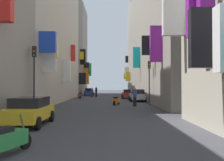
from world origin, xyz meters
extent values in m
plane|color=#38383D|center=(0.00, 30.00, 0.00)|extent=(140.00, 140.00, 0.00)
cube|color=yellow|center=(-4.40, 18.78, 5.06)|extent=(1.20, 0.50, 1.45)
cube|color=white|center=(-4.44, 18.57, 3.94)|extent=(1.11, 0.37, 1.62)
cube|color=blue|center=(-4.33, 17.57, 5.47)|extent=(1.33, 0.46, 1.65)
cube|color=#BCB29E|center=(-8.00, 31.22, 9.03)|extent=(6.00, 21.88, 18.07)
cube|color=red|center=(-4.68, 33.66, 6.64)|extent=(0.64, 0.40, 2.35)
cube|color=white|center=(-4.53, 27.50, 3.73)|extent=(0.93, 0.50, 2.62)
cube|color=slate|center=(-8.00, 45.69, 9.44)|extent=(6.00, 7.06, 18.88)
cube|color=black|center=(-4.49, 45.17, 7.37)|extent=(1.01, 0.52, 2.93)
cube|color=yellow|center=(-4.63, 44.05, 7.49)|extent=(0.73, 0.38, 1.43)
cube|color=black|center=(-4.38, 43.62, 3.21)|extent=(1.25, 0.64, 2.13)
cube|color=gray|center=(-8.00, 54.61, 9.76)|extent=(6.00, 10.78, 19.51)
cube|color=blue|center=(-4.65, 52.96, 4.28)|extent=(0.71, 0.62, 2.14)
cube|color=green|center=(-4.43, 58.10, 5.75)|extent=(1.14, 0.52, 3.03)
cube|color=yellow|center=(-4.37, 50.48, 3.30)|extent=(1.25, 0.47, 2.16)
cube|color=orange|center=(-4.45, 49.87, 4.19)|extent=(1.11, 0.55, 2.75)
cube|color=black|center=(-4.42, 51.59, 5.64)|extent=(1.16, 0.65, 2.55)
cube|color=purple|center=(4.70, 8.02, 4.93)|extent=(0.60, 0.50, 2.37)
cube|color=white|center=(4.35, 11.94, 6.06)|extent=(1.29, 0.43, 2.33)
cube|color=purple|center=(4.56, 8.63, 5.11)|extent=(0.89, 0.49, 1.92)
cube|color=black|center=(4.35, 7.01, 3.82)|extent=(1.31, 0.41, 2.28)
cube|color=gray|center=(8.00, 32.74, 9.64)|extent=(6.00, 34.71, 19.28)
cube|color=#19B2BF|center=(4.48, 33.56, 5.99)|extent=(1.04, 0.37, 2.98)
cube|color=purple|center=(4.50, 18.41, 5.47)|extent=(0.99, 0.47, 3.02)
cube|color=black|center=(4.36, 21.65, 5.86)|extent=(1.28, 0.36, 1.86)
cube|color=gray|center=(8.00, 55.05, 10.50)|extent=(6.00, 9.90, 20.99)
cube|color=yellow|center=(4.44, 56.29, 4.16)|extent=(1.11, 0.50, 1.41)
cube|color=black|center=(4.66, 57.27, 8.18)|extent=(0.68, 0.43, 1.58)
cube|color=white|center=(4.53, 55.68, 4.91)|extent=(0.93, 0.40, 2.62)
cube|color=yellow|center=(4.50, 51.02, 3.83)|extent=(0.99, 0.45, 1.92)
cube|color=navy|center=(-3.44, 46.79, 0.61)|extent=(1.67, 4.06, 0.62)
cube|color=black|center=(-3.44, 47.00, 1.16)|extent=(1.47, 2.27, 0.49)
cylinder|color=black|center=(-2.60, 45.45, 0.30)|extent=(0.18, 0.60, 0.60)
cylinder|color=black|center=(-4.28, 45.45, 0.30)|extent=(0.18, 0.60, 0.60)
cylinder|color=black|center=(-2.60, 48.13, 0.30)|extent=(0.18, 0.60, 0.60)
cylinder|color=black|center=(-4.28, 48.13, 0.30)|extent=(0.18, 0.60, 0.60)
cube|color=gold|center=(-3.44, 10.18, 0.60)|extent=(1.68, 4.03, 0.61)
cube|color=black|center=(-3.44, 10.38, 1.15)|extent=(1.48, 2.26, 0.49)
cylinder|color=black|center=(-2.60, 8.85, 0.30)|extent=(0.18, 0.60, 0.60)
cylinder|color=black|center=(-4.28, 8.85, 0.30)|extent=(0.18, 0.60, 0.60)
cylinder|color=black|center=(-2.60, 11.51, 0.30)|extent=(0.18, 0.60, 0.60)
cylinder|color=black|center=(-4.28, 11.51, 0.30)|extent=(0.18, 0.60, 0.60)
cube|color=#B7B7BC|center=(4.04, 28.91, 0.62)|extent=(1.68, 4.10, 0.65)
cube|color=black|center=(4.04, 28.70, 1.22)|extent=(1.48, 2.30, 0.55)
cylinder|color=black|center=(3.20, 30.26, 0.30)|extent=(0.18, 0.60, 0.60)
cylinder|color=black|center=(4.88, 30.26, 0.30)|extent=(0.18, 0.60, 0.60)
cylinder|color=black|center=(3.20, 27.55, 0.30)|extent=(0.18, 0.60, 0.60)
cylinder|color=black|center=(4.88, 27.55, 0.30)|extent=(0.18, 0.60, 0.60)
cube|color=#B21E1E|center=(3.48, 36.01, 0.60)|extent=(1.81, 4.43, 0.60)
cube|color=black|center=(3.48, 35.79, 1.13)|extent=(1.60, 2.48, 0.46)
cylinder|color=black|center=(2.57, 37.47, 0.30)|extent=(0.18, 0.60, 0.60)
cylinder|color=black|center=(4.38, 37.47, 0.30)|extent=(0.18, 0.60, 0.60)
cylinder|color=black|center=(2.57, 34.55, 0.30)|extent=(0.18, 0.60, 0.60)
cylinder|color=black|center=(4.38, 34.55, 0.30)|extent=(0.18, 0.60, 0.60)
cube|color=red|center=(-3.88, 35.06, 0.46)|extent=(0.72, 1.26, 0.45)
cube|color=black|center=(-3.83, 34.84, 0.77)|extent=(0.45, 0.62, 0.16)
cylinder|color=#4C4C51|center=(-4.03, 35.64, 0.79)|extent=(0.12, 0.28, 0.68)
cylinder|color=black|center=(-4.06, 35.78, 0.24)|extent=(0.21, 0.49, 0.48)
cylinder|color=black|center=(-3.70, 34.34, 0.24)|extent=(0.21, 0.49, 0.48)
cube|color=#287F3D|center=(-2.27, 4.76, 0.46)|extent=(0.81, 1.28, 0.45)
cube|color=black|center=(-2.34, 4.54, 0.77)|extent=(0.48, 0.63, 0.16)
cylinder|color=#4C4C51|center=(-2.07, 5.33, 0.79)|extent=(0.15, 0.28, 0.68)
cylinder|color=black|center=(-2.02, 5.47, 0.24)|extent=(0.25, 0.49, 0.48)
cube|color=orange|center=(1.30, 22.81, 0.46)|extent=(0.80, 1.21, 0.45)
cube|color=black|center=(1.23, 22.61, 0.77)|extent=(0.49, 0.64, 0.16)
cylinder|color=#4C4C51|center=(1.49, 23.35, 0.79)|extent=(0.15, 0.28, 0.68)
cylinder|color=black|center=(1.54, 23.48, 0.24)|extent=(0.26, 0.49, 0.48)
cylinder|color=black|center=(1.06, 22.15, 0.24)|extent=(0.26, 0.49, 0.48)
cylinder|color=black|center=(3.00, 21.22, 0.43)|extent=(0.44, 0.44, 0.86)
cylinder|color=#335199|center=(3.00, 21.22, 1.21)|extent=(0.52, 0.52, 0.68)
sphere|color=tan|center=(3.00, 21.22, 1.67)|extent=(0.23, 0.23, 0.23)
cylinder|color=black|center=(-1.72, 40.69, 0.42)|extent=(0.45, 0.45, 0.84)
cylinder|color=black|center=(-1.72, 40.69, 1.17)|extent=(0.53, 0.53, 0.66)
sphere|color=tan|center=(-1.72, 40.69, 1.62)|extent=(0.23, 0.23, 0.23)
cylinder|color=#333333|center=(-2.30, 38.96, 0.38)|extent=(0.44, 0.44, 0.77)
cylinder|color=#335199|center=(-2.30, 38.96, 1.07)|extent=(0.52, 0.52, 0.61)
sphere|color=tan|center=(-2.30, 38.96, 1.48)|extent=(0.21, 0.21, 0.21)
cylinder|color=#2D2D2D|center=(-4.61, 14.90, 1.99)|extent=(0.12, 0.12, 3.97)
cube|color=black|center=(-4.61, 14.90, 4.35)|extent=(0.26, 0.26, 0.75)
sphere|color=red|center=(-4.61, 14.76, 4.60)|extent=(0.14, 0.14, 0.14)
sphere|color=orange|center=(-4.61, 14.76, 4.35)|extent=(0.14, 0.14, 0.14)
sphere|color=green|center=(-4.61, 14.76, 4.10)|extent=(0.14, 0.14, 0.14)
cylinder|color=#2D2D2D|center=(4.58, 22.58, 1.84)|extent=(0.12, 0.12, 3.69)
cube|color=black|center=(4.58, 22.58, 4.06)|extent=(0.26, 0.26, 0.75)
sphere|color=red|center=(4.58, 22.44, 4.31)|extent=(0.14, 0.14, 0.14)
sphere|color=orange|center=(4.58, 22.44, 4.06)|extent=(0.14, 0.14, 0.14)
sphere|color=green|center=(4.58, 22.44, 3.81)|extent=(0.14, 0.14, 0.14)
camera|label=1|loc=(0.65, -2.54, 2.03)|focal=40.33mm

